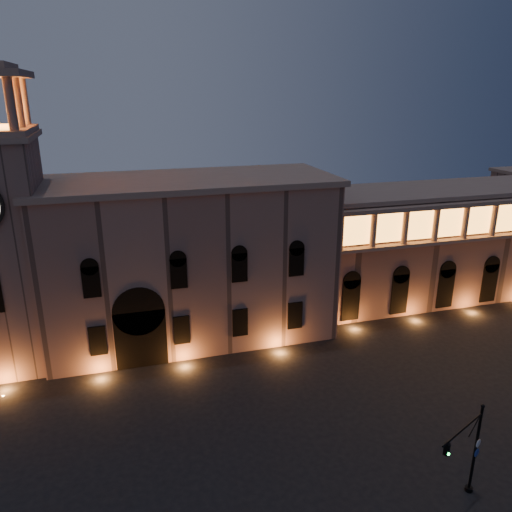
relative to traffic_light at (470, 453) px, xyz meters
name	(u,v)px	position (x,y,z in m)	size (l,w,h in m)	color
ground	(268,459)	(-11.62, 7.11, -3.67)	(160.00, 160.00, 0.00)	black
government_building	(189,259)	(-13.70, 29.04, 5.10)	(30.80, 12.80, 17.60)	#836055
colonnade_wing	(447,241)	(20.38, 31.03, 3.66)	(40.60, 11.50, 14.50)	#7E5B50
traffic_light	(470,453)	(0.00, 0.00, 0.00)	(4.70, 2.33, 6.99)	black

